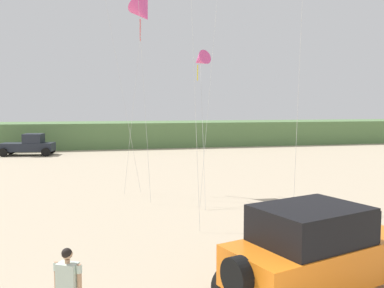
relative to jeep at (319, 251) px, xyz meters
The scene contains 6 objects.
dune_ridge 39.48m from the jeep, 85.30° to the left, with size 90.00×7.83×2.71m, color #567A47.
jeep is the anchor object (origin of this frame).
person_watching 5.40m from the jeep, behind, with size 0.56×0.44×1.67m.
distant_pickup 33.83m from the jeep, 108.82° to the left, with size 4.81×2.92×1.98m.
kite_green_box 15.00m from the jeep, 87.01° to the left, with size 1.63×5.93×7.48m.
kite_black_sled 16.78m from the jeep, 99.02° to the left, with size 2.18×2.95×10.26m.
Camera 1 is at (-2.72, -4.57, 4.41)m, focal length 38.67 mm.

